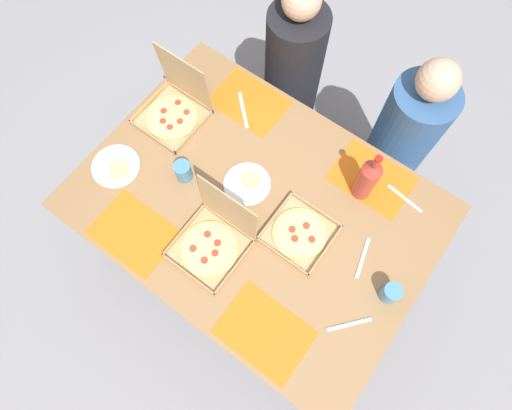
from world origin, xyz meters
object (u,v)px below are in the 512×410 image
at_px(soda_bottle, 367,179).
at_px(cup_red, 183,171).
at_px(plate_near_right, 247,184).
at_px(cup_clear_right, 391,292).
at_px(pizza_box_corner_right, 299,234).
at_px(diner_left_seat, 292,78).
at_px(plate_far_right, 116,167).
at_px(pizza_box_edge_far, 213,240).
at_px(diner_right_seat, 398,143).
at_px(pizza_box_corner_left, 175,109).

bearing_deg(soda_bottle, cup_red, -148.88).
bearing_deg(plate_near_right, cup_clear_right, -4.01).
height_order(pizza_box_corner_right, diner_left_seat, diner_left_seat).
relative_size(pizza_box_corner_right, cup_clear_right, 2.72).
height_order(pizza_box_corner_right, plate_near_right, pizza_box_corner_right).
height_order(cup_red, cup_clear_right, cup_red).
xyz_separation_m(plate_far_right, plate_near_right, (0.54, 0.29, 0.00)).
xyz_separation_m(pizza_box_edge_far, plate_far_right, (-0.60, 0.02, -0.04)).
bearing_deg(cup_red, pizza_box_corner_right, 7.82).
bearing_deg(diner_right_seat, pizza_box_corner_left, -144.35).
bearing_deg(diner_left_seat, pizza_box_corner_left, -109.57).
height_order(pizza_box_corner_right, plate_far_right, pizza_box_corner_right).
relative_size(pizza_box_corner_right, diner_right_seat, 0.23).
bearing_deg(soda_bottle, plate_near_right, -147.01).
height_order(pizza_box_corner_left, cup_clear_right, pizza_box_corner_left).
bearing_deg(cup_clear_right, soda_bottle, 135.07).
bearing_deg(diner_left_seat, soda_bottle, -35.36).
xyz_separation_m(plate_near_right, diner_left_seat, (-0.26, 0.78, -0.25)).
xyz_separation_m(cup_clear_right, diner_left_seat, (-1.03, 0.83, -0.29)).
relative_size(cup_clear_right, diner_left_seat, 0.08).
distance_m(pizza_box_edge_far, cup_red, 0.36).
bearing_deg(cup_clear_right, diner_right_seat, 111.35).
xyz_separation_m(pizza_box_corner_left, pizza_box_edge_far, (0.56, -0.40, -0.00)).
bearing_deg(plate_far_right, pizza_box_corner_left, 84.51).
distance_m(plate_far_right, soda_bottle, 1.14).
distance_m(cup_clear_right, diner_right_seat, 0.94).
distance_m(plate_near_right, diner_right_seat, 0.94).
bearing_deg(soda_bottle, pizza_box_corner_right, -107.60).
bearing_deg(pizza_box_corner_right, pizza_box_edge_far, -137.16).
xyz_separation_m(plate_near_right, soda_bottle, (0.43, 0.28, 0.12)).
xyz_separation_m(pizza_box_edge_far, plate_near_right, (-0.05, 0.31, -0.04)).
height_order(pizza_box_edge_far, soda_bottle, same).
distance_m(cup_clear_right, diner_left_seat, 1.36).
xyz_separation_m(pizza_box_corner_right, diner_left_seat, (-0.59, 0.83, -0.25)).
distance_m(plate_far_right, diner_left_seat, 1.13).
bearing_deg(pizza_box_corner_right, cup_red, -172.18).
height_order(cup_clear_right, diner_right_seat, diner_right_seat).
bearing_deg(pizza_box_edge_far, diner_right_seat, 70.10).
height_order(pizza_box_corner_right, cup_red, cup_red).
height_order(pizza_box_edge_far, plate_far_right, pizza_box_edge_far).
xyz_separation_m(pizza_box_corner_right, soda_bottle, (0.11, 0.34, 0.12)).
xyz_separation_m(plate_far_right, cup_red, (0.28, 0.16, 0.04)).
height_order(pizza_box_corner_left, plate_near_right, pizza_box_corner_left).
xyz_separation_m(cup_red, diner_right_seat, (0.71, 0.91, -0.31)).
height_order(pizza_box_corner_right, soda_bottle, soda_bottle).
relative_size(plate_far_right, diner_left_seat, 0.19).
bearing_deg(cup_red, plate_far_right, -151.29).
distance_m(pizza_box_corner_left, plate_far_right, 0.39).
bearing_deg(pizza_box_corner_right, diner_left_seat, 125.32).
bearing_deg(plate_near_right, pizza_box_corner_right, -9.81).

